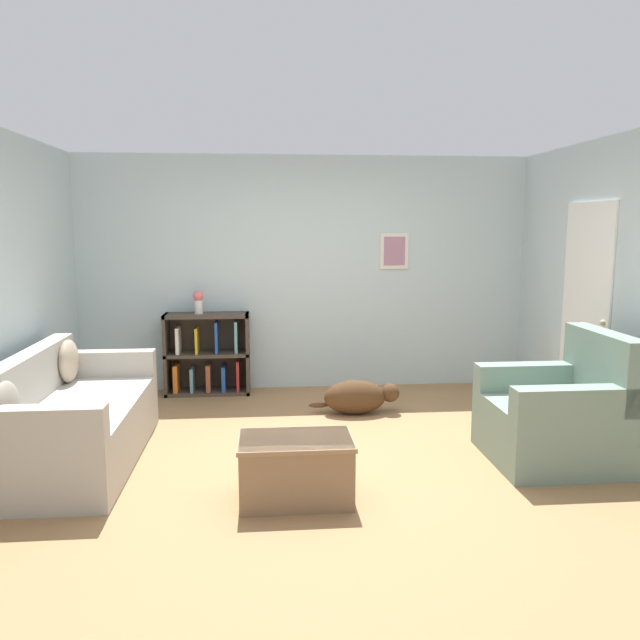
{
  "coord_description": "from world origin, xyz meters",
  "views": [
    {
      "loc": [
        -0.46,
        -4.76,
        1.84
      ],
      "look_at": [
        0.0,
        0.4,
        1.05
      ],
      "focal_mm": 35.0,
      "sensor_mm": 36.0,
      "label": 1
    }
  ],
  "objects_px": {
    "couch": "(71,422)",
    "coffee_table": "(296,467)",
    "dog": "(358,397)",
    "bookshelf": "(208,356)",
    "vase": "(198,301)",
    "recliner_chair": "(560,416)"
  },
  "relations": [
    {
      "from": "bookshelf",
      "to": "recliner_chair",
      "type": "xyz_separation_m",
      "value": [
        2.92,
        -2.27,
        -0.06
      ]
    },
    {
      "from": "recliner_chair",
      "to": "vase",
      "type": "relative_size",
      "value": 4.01
    },
    {
      "from": "bookshelf",
      "to": "recliner_chair",
      "type": "height_order",
      "value": "recliner_chair"
    },
    {
      "from": "dog",
      "to": "coffee_table",
      "type": "bearing_deg",
      "value": -110.51
    },
    {
      "from": "bookshelf",
      "to": "couch",
      "type": "bearing_deg",
      "value": -114.27
    },
    {
      "from": "couch",
      "to": "coffee_table",
      "type": "relative_size",
      "value": 2.52
    },
    {
      "from": "recliner_chair",
      "to": "vase",
      "type": "bearing_deg",
      "value": 143.18
    },
    {
      "from": "coffee_table",
      "to": "vase",
      "type": "distance_m",
      "value": 3.04
    },
    {
      "from": "bookshelf",
      "to": "coffee_table",
      "type": "bearing_deg",
      "value": -73.62
    },
    {
      "from": "coffee_table",
      "to": "bookshelf",
      "type": "bearing_deg",
      "value": 106.38
    },
    {
      "from": "recliner_chair",
      "to": "vase",
      "type": "xyz_separation_m",
      "value": [
        -3.0,
        2.25,
        0.67
      ]
    },
    {
      "from": "dog",
      "to": "bookshelf",
      "type": "bearing_deg",
      "value": 149.12
    },
    {
      "from": "couch",
      "to": "dog",
      "type": "distance_m",
      "value": 2.64
    },
    {
      "from": "bookshelf",
      "to": "vase",
      "type": "distance_m",
      "value": 0.62
    },
    {
      "from": "bookshelf",
      "to": "coffee_table",
      "type": "height_order",
      "value": "bookshelf"
    },
    {
      "from": "recliner_chair",
      "to": "dog",
      "type": "height_order",
      "value": "recliner_chair"
    },
    {
      "from": "couch",
      "to": "vase",
      "type": "height_order",
      "value": "vase"
    },
    {
      "from": "couch",
      "to": "coffee_table",
      "type": "bearing_deg",
      "value": -26.3
    },
    {
      "from": "couch",
      "to": "vase",
      "type": "bearing_deg",
      "value": 67.49
    },
    {
      "from": "coffee_table",
      "to": "dog",
      "type": "xyz_separation_m",
      "value": [
        0.71,
        1.89,
        -0.06
      ]
    },
    {
      "from": "bookshelf",
      "to": "coffee_table",
      "type": "xyz_separation_m",
      "value": [
        0.83,
        -2.81,
        -0.19
      ]
    },
    {
      "from": "dog",
      "to": "vase",
      "type": "bearing_deg",
      "value": 150.99
    }
  ]
}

